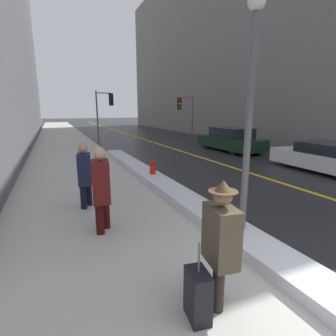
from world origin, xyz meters
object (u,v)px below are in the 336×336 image
object	(u,v)px
parked_car_white	(331,158)
parked_car_dark_green	(230,140)
traffic_light_far	(184,108)
rolling_suitcase	(198,296)
pedestrian_in_glasses	(220,239)
fire_hydrant	(153,170)
lamp_post	(250,99)
pedestrian_nearside	(101,186)
pedestrian_trailing	(85,173)
traffic_light_near	(106,105)

from	to	relation	value
parked_car_white	parked_car_dark_green	world-z (taller)	parked_car_dark_green
traffic_light_far	rolling_suitcase	bearing A→B (deg)	70.08
pedestrian_in_glasses	parked_car_white	xyz separation A→B (m)	(7.93, 4.15, -0.32)
parked_car_white	fire_hydrant	world-z (taller)	parked_car_white
parked_car_white	fire_hydrant	bearing A→B (deg)	77.52
lamp_post	rolling_suitcase	size ratio (longest dim) A/B	4.33
pedestrian_nearside	parked_car_white	distance (m)	9.02
lamp_post	parked_car_white	distance (m)	7.44
parked_car_white	parked_car_dark_green	xyz separation A→B (m)	(-0.15, 6.09, 0.09)
pedestrian_in_glasses	fire_hydrant	xyz separation A→B (m)	(1.31, 5.82, -0.51)
rolling_suitcase	fire_hydrant	world-z (taller)	rolling_suitcase
pedestrian_nearside	parked_car_white	xyz separation A→B (m)	(8.87, 1.59, -0.39)
pedestrian_trailing	fire_hydrant	xyz separation A→B (m)	(2.39, 1.78, -0.53)
parked_car_dark_green	fire_hydrant	xyz separation A→B (m)	(-6.47, -4.41, -0.28)
lamp_post	pedestrian_in_glasses	distance (m)	2.48
traffic_light_near	parked_car_white	distance (m)	15.09
lamp_post	pedestrian_in_glasses	size ratio (longest dim) A/B	2.60
pedestrian_trailing	rolling_suitcase	bearing A→B (deg)	18.01
traffic_light_near	pedestrian_trailing	xyz separation A→B (m)	(-3.17, -13.85, -1.81)
lamp_post	rolling_suitcase	distance (m)	3.12
traffic_light_near	pedestrian_trailing	distance (m)	14.32
pedestrian_in_glasses	parked_car_white	size ratio (longest dim) A/B	0.35
traffic_light_near	pedestrian_nearside	distance (m)	15.73
pedestrian_in_glasses	traffic_light_far	bearing A→B (deg)	162.53
rolling_suitcase	fire_hydrant	distance (m)	6.18
parked_car_dark_green	rolling_suitcase	xyz separation A→B (m)	(-8.14, -10.36, -0.33)
lamp_post	pedestrian_nearside	distance (m)	3.09
pedestrian_in_glasses	parked_car_dark_green	bearing A→B (deg)	150.95
traffic_light_near	fire_hydrant	size ratio (longest dim) A/B	5.30
traffic_light_near	parked_car_white	world-z (taller)	traffic_light_near
pedestrian_in_glasses	pedestrian_trailing	bearing A→B (deg)	-156.86
traffic_light_far	pedestrian_in_glasses	size ratio (longest dim) A/B	2.16
lamp_post	pedestrian_trailing	distance (m)	4.07
lamp_post	fire_hydrant	world-z (taller)	lamp_post
traffic_light_near	fire_hydrant	xyz separation A→B (m)	(-0.77, -12.07, -2.34)
traffic_light_near	rolling_suitcase	world-z (taller)	traffic_light_near
traffic_light_far	parked_car_white	distance (m)	12.21
pedestrian_in_glasses	fire_hydrant	bearing A→B (deg)	175.48
lamp_post	pedestrian_in_glasses	bearing A→B (deg)	-137.79
traffic_light_far	rolling_suitcase	xyz separation A→B (m)	(-8.14, -16.33, -2.16)
parked_car_white	fire_hydrant	size ratio (longest dim) A/B	6.41
lamp_post	pedestrian_in_glasses	world-z (taller)	lamp_post
lamp_post	rolling_suitcase	bearing A→B (deg)	-141.65
parked_car_white	parked_car_dark_green	distance (m)	6.09
traffic_light_near	rolling_suitcase	distance (m)	18.34
pedestrian_trailing	parked_car_white	bearing A→B (deg)	98.83
rolling_suitcase	pedestrian_nearside	bearing A→B (deg)	-159.59
fire_hydrant	traffic_light_far	bearing A→B (deg)	58.08
pedestrian_nearside	pedestrian_in_glasses	bearing A→B (deg)	28.36
parked_car_dark_green	parked_car_white	bearing A→B (deg)	-179.04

